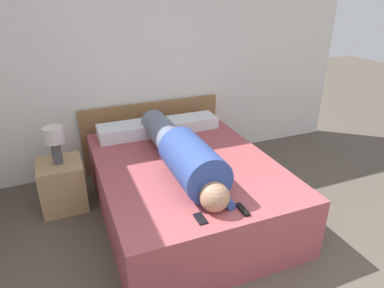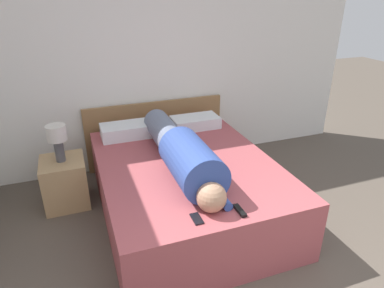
# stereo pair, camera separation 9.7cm
# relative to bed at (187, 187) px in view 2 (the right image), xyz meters

# --- Properties ---
(wall_back) EXTENTS (5.07, 0.06, 2.60)m
(wall_back) POSITION_rel_bed_xyz_m (0.11, 1.22, 1.02)
(wall_back) COLOR white
(wall_back) RESTS_ON ground_plane
(bed) EXTENTS (1.58, 2.05, 0.56)m
(bed) POSITION_rel_bed_xyz_m (0.00, 0.00, 0.00)
(bed) COLOR #A84C51
(bed) RESTS_ON ground_plane
(headboard) EXTENTS (1.70, 0.04, 0.80)m
(headboard) POSITION_rel_bed_xyz_m (0.00, 1.15, 0.12)
(headboard) COLOR olive
(headboard) RESTS_ON ground_plane
(nightstand) EXTENTS (0.42, 0.45, 0.49)m
(nightstand) POSITION_rel_bed_xyz_m (-1.11, 0.57, -0.04)
(nightstand) COLOR tan
(nightstand) RESTS_ON ground_plane
(table_lamp) EXTENTS (0.19, 0.19, 0.37)m
(table_lamp) POSITION_rel_bed_xyz_m (-1.11, 0.57, 0.46)
(table_lamp) COLOR #4C4C51
(table_lamp) RESTS_ON nightstand
(person_lying) EXTENTS (0.38, 1.68, 0.38)m
(person_lying) POSITION_rel_bed_xyz_m (-0.08, -0.13, 0.45)
(person_lying) COLOR tan
(person_lying) RESTS_ON bed
(pillow_near_headboard) EXTENTS (0.57, 0.30, 0.14)m
(pillow_near_headboard) POSITION_rel_bed_xyz_m (-0.40, 0.78, 0.35)
(pillow_near_headboard) COLOR white
(pillow_near_headboard) RESTS_ON bed
(pillow_second) EXTENTS (0.54, 0.30, 0.13)m
(pillow_second) POSITION_rel_bed_xyz_m (0.38, 0.78, 0.35)
(pillow_second) COLOR white
(pillow_second) RESTS_ON bed
(tv_remote) EXTENTS (0.04, 0.15, 0.02)m
(tv_remote) POSITION_rel_bed_xyz_m (0.11, -0.87, 0.29)
(tv_remote) COLOR black
(tv_remote) RESTS_ON bed
(cell_phone) EXTENTS (0.06, 0.13, 0.01)m
(cell_phone) POSITION_rel_bed_xyz_m (-0.22, -0.85, 0.29)
(cell_phone) COLOR black
(cell_phone) RESTS_ON bed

